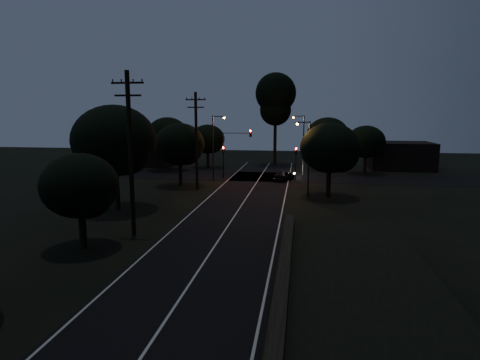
% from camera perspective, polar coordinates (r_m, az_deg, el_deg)
% --- Properties ---
extents(road_surface, '(60.00, 70.00, 0.03)m').
position_cam_1_polar(road_surface, '(42.41, 1.46, -1.76)').
color(road_surface, black).
rests_on(road_surface, ground).
extents(retaining_wall, '(6.93, 26.00, 1.60)m').
position_cam_1_polar(retaining_wall, '(15.40, 18.09, -20.71)').
color(retaining_wall, black).
rests_on(retaining_wall, ground).
extents(utility_pole_mid, '(2.20, 0.30, 11.00)m').
position_cam_1_polar(utility_pole_mid, '(27.65, -15.32, 3.91)').
color(utility_pole_mid, black).
rests_on(utility_pole_mid, ground).
extents(utility_pole_far, '(2.20, 0.30, 10.50)m').
position_cam_1_polar(utility_pole_far, '(43.71, -6.23, 5.76)').
color(utility_pole_far, black).
rests_on(utility_pole_far, ground).
extents(tree_left_b, '(4.64, 4.64, 5.90)m').
position_cam_1_polar(tree_left_b, '(26.01, -21.60, -1.02)').
color(tree_left_b, black).
rests_on(tree_left_b, ground).
extents(tree_left_c, '(7.12, 7.12, 9.00)m').
position_cam_1_polar(tree_left_c, '(35.63, -17.13, 5.12)').
color(tree_left_c, black).
rests_on(tree_left_c, ground).
extents(tree_left_d, '(5.68, 5.68, 7.21)m').
position_cam_1_polar(tree_left_d, '(46.20, -8.38, 4.90)').
color(tree_left_d, black).
rests_on(tree_left_d, ground).
extents(tree_far_nw, '(5.21, 5.21, 6.60)m').
position_cam_1_polar(tree_far_nw, '(61.79, -4.48, 5.72)').
color(tree_far_nw, black).
rests_on(tree_far_nw, ground).
extents(tree_far_w, '(6.07, 6.07, 7.73)m').
position_cam_1_polar(tree_far_w, '(59.25, -10.09, 6.17)').
color(tree_far_w, black).
rests_on(tree_far_w, ground).
extents(tree_far_ne, '(6.10, 6.10, 7.71)m').
position_cam_1_polar(tree_far_ne, '(60.25, 12.56, 6.11)').
color(tree_far_ne, black).
rests_on(tree_far_ne, ground).
extents(tree_far_e, '(5.23, 5.23, 6.64)m').
position_cam_1_polar(tree_far_e, '(57.88, 17.65, 5.08)').
color(tree_far_e, black).
rests_on(tree_far_e, ground).
extents(tree_right_a, '(5.81, 5.81, 7.38)m').
position_cam_1_polar(tree_right_a, '(40.29, 12.94, 4.28)').
color(tree_right_a, black).
rests_on(tree_right_a, ground).
extents(tall_pine, '(6.46, 6.46, 14.68)m').
position_cam_1_polar(tall_pine, '(65.33, 5.09, 11.44)').
color(tall_pine, black).
rests_on(tall_pine, ground).
extents(building_left, '(10.00, 8.00, 4.40)m').
position_cam_1_polar(building_left, '(67.35, -13.37, 4.03)').
color(building_left, black).
rests_on(building_left, ground).
extents(building_right, '(9.00, 7.00, 4.00)m').
position_cam_1_polar(building_right, '(65.16, 21.80, 3.26)').
color(building_right, black).
rests_on(building_right, ground).
extents(signal_left, '(0.28, 0.35, 4.10)m').
position_cam_1_polar(signal_left, '(51.38, -2.38, 3.38)').
color(signal_left, black).
rests_on(signal_left, ground).
extents(signal_right, '(0.28, 0.35, 4.10)m').
position_cam_1_polar(signal_right, '(50.43, 7.95, 3.19)').
color(signal_right, black).
rests_on(signal_right, ground).
extents(signal_mast, '(3.70, 0.35, 6.25)m').
position_cam_1_polar(signal_mast, '(50.95, -0.52, 5.04)').
color(signal_mast, black).
rests_on(signal_mast, ground).
extents(streetlight_a, '(1.66, 0.26, 8.00)m').
position_cam_1_polar(streetlight_a, '(49.42, -3.65, 5.23)').
color(streetlight_a, black).
rests_on(streetlight_a, ground).
extents(streetlight_b, '(1.66, 0.26, 8.00)m').
position_cam_1_polar(streetlight_b, '(54.27, 8.81, 5.51)').
color(streetlight_b, black).
rests_on(streetlight_b, ground).
extents(streetlight_c, '(1.46, 0.26, 7.50)m').
position_cam_1_polar(streetlight_c, '(40.34, 9.54, 3.77)').
color(streetlight_c, black).
rests_on(streetlight_c, ground).
extents(car, '(2.91, 4.22, 1.33)m').
position_cam_1_polar(car, '(50.17, 6.29, 0.69)').
color(car, black).
rests_on(car, ground).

